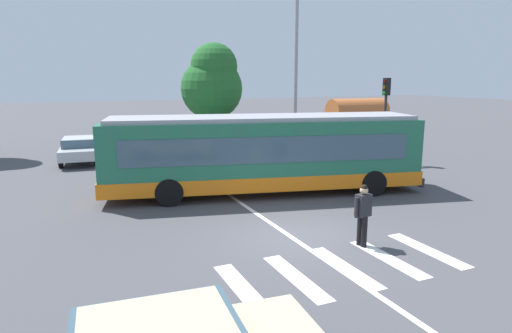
{
  "coord_description": "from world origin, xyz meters",
  "views": [
    {
      "loc": [
        -6.0,
        -10.56,
        4.5
      ],
      "look_at": [
        0.47,
        3.88,
        1.3
      ],
      "focal_mm": 30.95,
      "sensor_mm": 36.0,
      "label": 1
    }
  ],
  "objects_px": {
    "city_transit_bus": "(263,154)",
    "pedestrian_crossing_street": "(363,212)",
    "parked_car_white": "(175,143)",
    "background_tree_right": "(212,82)",
    "parked_car_silver": "(79,148)",
    "bus_stop_shelter": "(357,112)",
    "twin_arm_street_lamp": "(296,59)",
    "parked_car_champagne": "(132,146)",
    "traffic_light_far_corner": "(385,106)",
    "parked_car_teal": "(219,139)"
  },
  "relations": [
    {
      "from": "parked_car_silver",
      "to": "city_transit_bus",
      "type": "bearing_deg",
      "value": -57.77
    },
    {
      "from": "bus_stop_shelter",
      "to": "twin_arm_street_lamp",
      "type": "relative_size",
      "value": 0.42
    },
    {
      "from": "parked_car_white",
      "to": "parked_car_teal",
      "type": "bearing_deg",
      "value": 7.22
    },
    {
      "from": "parked_car_silver",
      "to": "parked_car_champagne",
      "type": "relative_size",
      "value": 1.03
    },
    {
      "from": "city_transit_bus",
      "to": "traffic_light_far_corner",
      "type": "distance_m",
      "value": 9.29
    },
    {
      "from": "city_transit_bus",
      "to": "parked_car_teal",
      "type": "relative_size",
      "value": 2.72
    },
    {
      "from": "pedestrian_crossing_street",
      "to": "parked_car_silver",
      "type": "distance_m",
      "value": 17.39
    },
    {
      "from": "parked_car_white",
      "to": "twin_arm_street_lamp",
      "type": "relative_size",
      "value": 0.52
    },
    {
      "from": "pedestrian_crossing_street",
      "to": "parked_car_silver",
      "type": "relative_size",
      "value": 0.37
    },
    {
      "from": "city_transit_bus",
      "to": "parked_car_white",
      "type": "distance_m",
      "value": 9.89
    },
    {
      "from": "parked_car_white",
      "to": "bus_stop_shelter",
      "type": "bearing_deg",
      "value": -15.57
    },
    {
      "from": "traffic_light_far_corner",
      "to": "parked_car_champagne",
      "type": "bearing_deg",
      "value": 152.79
    },
    {
      "from": "parked_car_silver",
      "to": "parked_car_teal",
      "type": "height_order",
      "value": "same"
    },
    {
      "from": "parked_car_champagne",
      "to": "parked_car_white",
      "type": "xyz_separation_m",
      "value": [
        2.47,
        0.34,
        0.0
      ]
    },
    {
      "from": "traffic_light_far_corner",
      "to": "bus_stop_shelter",
      "type": "height_order",
      "value": "traffic_light_far_corner"
    },
    {
      "from": "parked_car_teal",
      "to": "twin_arm_street_lamp",
      "type": "distance_m",
      "value": 6.97
    },
    {
      "from": "pedestrian_crossing_street",
      "to": "traffic_light_far_corner",
      "type": "xyz_separation_m",
      "value": [
        8.54,
        9.38,
        2.05
      ]
    },
    {
      "from": "parked_car_silver",
      "to": "parked_car_champagne",
      "type": "bearing_deg",
      "value": -11.26
    },
    {
      "from": "bus_stop_shelter",
      "to": "background_tree_right",
      "type": "xyz_separation_m",
      "value": [
        -6.64,
        7.83,
        1.77
      ]
    },
    {
      "from": "parked_car_silver",
      "to": "bus_stop_shelter",
      "type": "distance_m",
      "value": 16.24
    },
    {
      "from": "parked_car_silver",
      "to": "background_tree_right",
      "type": "xyz_separation_m",
      "value": [
        9.2,
        4.67,
        3.42
      ]
    },
    {
      "from": "parked_car_champagne",
      "to": "twin_arm_street_lamp",
      "type": "distance_m",
      "value": 10.17
    },
    {
      "from": "pedestrian_crossing_street",
      "to": "parked_car_white",
      "type": "height_order",
      "value": "pedestrian_crossing_street"
    },
    {
      "from": "bus_stop_shelter",
      "to": "background_tree_right",
      "type": "bearing_deg",
      "value": 130.28
    },
    {
      "from": "parked_car_white",
      "to": "background_tree_right",
      "type": "relative_size",
      "value": 0.68
    },
    {
      "from": "parked_car_silver",
      "to": "bus_stop_shelter",
      "type": "height_order",
      "value": "bus_stop_shelter"
    },
    {
      "from": "traffic_light_far_corner",
      "to": "bus_stop_shelter",
      "type": "bearing_deg",
      "value": 75.57
    },
    {
      "from": "parked_car_silver",
      "to": "bus_stop_shelter",
      "type": "bearing_deg",
      "value": -11.31
    },
    {
      "from": "city_transit_bus",
      "to": "pedestrian_crossing_street",
      "type": "xyz_separation_m",
      "value": [
        0.06,
        -6.19,
        -0.62
      ]
    },
    {
      "from": "parked_car_champagne",
      "to": "twin_arm_street_lamp",
      "type": "xyz_separation_m",
      "value": [
        8.31,
        -3.48,
        4.72
      ]
    },
    {
      "from": "background_tree_right",
      "to": "parked_car_white",
      "type": "bearing_deg",
      "value": -129.48
    },
    {
      "from": "pedestrian_crossing_street",
      "to": "bus_stop_shelter",
      "type": "height_order",
      "value": "bus_stop_shelter"
    },
    {
      "from": "parked_car_teal",
      "to": "parked_car_champagne",
      "type": "bearing_deg",
      "value": -172.49
    },
    {
      "from": "parked_car_teal",
      "to": "twin_arm_street_lamp",
      "type": "relative_size",
      "value": 0.51
    },
    {
      "from": "background_tree_right",
      "to": "bus_stop_shelter",
      "type": "bearing_deg",
      "value": -49.72
    },
    {
      "from": "pedestrian_crossing_street",
      "to": "twin_arm_street_lamp",
      "type": "relative_size",
      "value": 0.19
    },
    {
      "from": "city_transit_bus",
      "to": "pedestrian_crossing_street",
      "type": "height_order",
      "value": "city_transit_bus"
    },
    {
      "from": "traffic_light_far_corner",
      "to": "background_tree_right",
      "type": "distance_m",
      "value": 12.87
    },
    {
      "from": "parked_car_teal",
      "to": "traffic_light_far_corner",
      "type": "relative_size",
      "value": 1.03
    },
    {
      "from": "pedestrian_crossing_street",
      "to": "bus_stop_shelter",
      "type": "bearing_deg",
      "value": 53.94
    },
    {
      "from": "pedestrian_crossing_street",
      "to": "background_tree_right",
      "type": "xyz_separation_m",
      "value": [
        2.84,
        20.85,
        3.21
      ]
    },
    {
      "from": "parked_car_champagne",
      "to": "background_tree_right",
      "type": "bearing_deg",
      "value": 38.79
    },
    {
      "from": "city_transit_bus",
      "to": "parked_car_champagne",
      "type": "distance_m",
      "value": 10.15
    },
    {
      "from": "pedestrian_crossing_street",
      "to": "parked_car_teal",
      "type": "height_order",
      "value": "pedestrian_crossing_street"
    },
    {
      "from": "parked_car_teal",
      "to": "traffic_light_far_corner",
      "type": "bearing_deg",
      "value": -45.55
    },
    {
      "from": "parked_car_champagne",
      "to": "bus_stop_shelter",
      "type": "relative_size",
      "value": 1.19
    },
    {
      "from": "parked_car_teal",
      "to": "bus_stop_shelter",
      "type": "bearing_deg",
      "value": -23.19
    },
    {
      "from": "pedestrian_crossing_street",
      "to": "bus_stop_shelter",
      "type": "distance_m",
      "value": 16.17
    },
    {
      "from": "city_transit_bus",
      "to": "traffic_light_far_corner",
      "type": "height_order",
      "value": "traffic_light_far_corner"
    },
    {
      "from": "bus_stop_shelter",
      "to": "parked_car_silver",
      "type": "bearing_deg",
      "value": 168.69
    }
  ]
}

